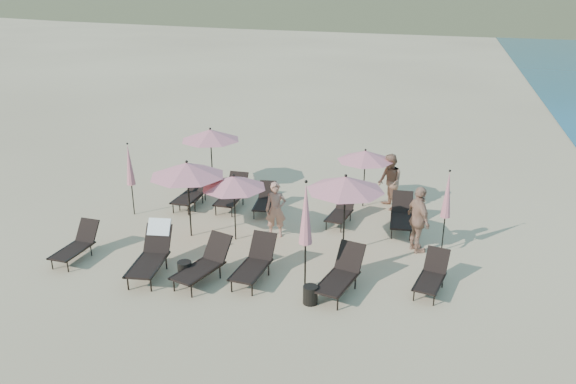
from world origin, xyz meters
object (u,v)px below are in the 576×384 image
(lounger_3, at_px, (255,262))
(umbrella_open_3, at_px, (210,135))
(umbrella_open_2, at_px, (346,184))
(umbrella_open_4, at_px, (365,156))
(lounger_10, at_px, (341,211))
(side_table_0, at_px, (185,271))
(lounger_1, at_px, (152,252))
(lounger_6, at_px, (195,190))
(lounger_4, at_px, (341,274))
(lounger_8, at_px, (232,194))
(lounger_9, at_px, (265,200))
(beachgoer_c, at_px, (418,220))
(lounger_2, at_px, (204,263))
(umbrella_closed_1, at_px, (447,195))
(umbrella_closed_0, at_px, (306,214))
(beachgoer_b, at_px, (390,182))
(umbrella_closed_2, at_px, (129,165))
(lounger_11, at_px, (402,215))
(beachgoer_a, at_px, (276,210))
(lounger_7, at_px, (191,192))
(lounger_0, at_px, (77,244))
(umbrella_open_0, at_px, (187,169))
(side_table_1, at_px, (310,295))
(lounger_5, at_px, (432,275))
(umbrella_open_1, at_px, (234,182))

(lounger_3, height_order, umbrella_open_3, umbrella_open_3)
(umbrella_open_2, xyz_separation_m, umbrella_open_4, (0.02, 3.58, -0.26))
(lounger_10, xyz_separation_m, side_table_0, (-3.13, -4.62, -0.16))
(lounger_1, distance_m, lounger_6, 4.93)
(lounger_4, distance_m, umbrella_open_2, 2.65)
(lounger_8, xyz_separation_m, lounger_9, (1.16, -0.06, -0.07))
(beachgoer_c, bearing_deg, lounger_8, 44.02)
(lounger_4, xyz_separation_m, umbrella_open_3, (-5.86, 5.96, 1.54))
(lounger_2, xyz_separation_m, umbrella_closed_1, (5.73, 3.35, 1.19))
(umbrella_closed_0, bearing_deg, lounger_9, 119.11)
(umbrella_open_2, relative_size, side_table_0, 4.65)
(lounger_8, bearing_deg, beachgoer_b, 13.70)
(umbrella_open_2, bearing_deg, lounger_3, -131.97)
(umbrella_open_2, bearing_deg, umbrella_closed_2, 173.09)
(lounger_6, distance_m, umbrella_closed_2, 2.43)
(lounger_2, relative_size, side_table_0, 3.82)
(lounger_9, xyz_separation_m, lounger_10, (2.58, -0.25, 0.00))
(lounger_4, xyz_separation_m, lounger_9, (-3.34, 4.37, -0.07))
(lounger_11, height_order, beachgoer_a, beachgoer_a)
(lounger_8, bearing_deg, lounger_7, -171.74)
(lounger_0, bearing_deg, beachgoer_b, 39.88)
(lounger_3, relative_size, lounger_4, 0.95)
(lounger_6, bearing_deg, umbrella_closed_2, -139.46)
(lounger_8, distance_m, umbrella_closed_1, 7.09)
(lounger_8, relative_size, umbrella_open_0, 0.75)
(lounger_1, bearing_deg, umbrella_closed_2, 118.22)
(lounger_6, height_order, umbrella_closed_0, umbrella_closed_0)
(lounger_3, distance_m, lounger_10, 4.34)
(side_table_0, height_order, side_table_1, side_table_0)
(lounger_0, height_order, side_table_0, lounger_0)
(beachgoer_a, bearing_deg, lounger_7, 141.09)
(side_table_1, bearing_deg, lounger_2, 172.97)
(lounger_3, relative_size, umbrella_open_4, 0.88)
(lounger_11, height_order, umbrella_open_0, umbrella_open_0)
(lounger_5, bearing_deg, side_table_1, -141.60)
(umbrella_closed_0, distance_m, side_table_1, 1.88)
(lounger_2, height_order, umbrella_open_1, umbrella_open_1)
(lounger_7, height_order, umbrella_open_3, umbrella_open_3)
(beachgoer_b, bearing_deg, umbrella_open_4, -113.92)
(umbrella_open_2, height_order, umbrella_open_4, umbrella_open_2)
(lounger_3, relative_size, lounger_7, 1.01)
(umbrella_open_0, bearing_deg, lounger_5, -10.45)
(side_table_0, distance_m, beachgoer_b, 7.69)
(umbrella_closed_2, height_order, beachgoer_c, umbrella_closed_2)
(umbrella_open_1, xyz_separation_m, umbrella_open_4, (3.20, 3.62, -0.01))
(lounger_8, height_order, lounger_11, lounger_8)
(side_table_0, bearing_deg, beachgoer_a, 65.09)
(lounger_11, relative_size, umbrella_open_0, 0.75)
(side_table_1, distance_m, beachgoer_b, 6.61)
(lounger_2, xyz_separation_m, lounger_4, (3.41, 0.38, -0.00))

